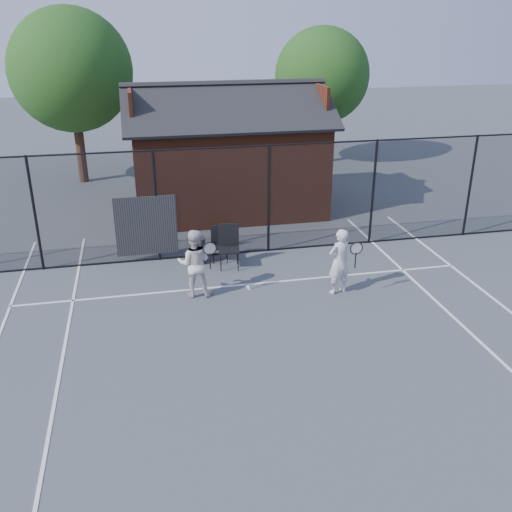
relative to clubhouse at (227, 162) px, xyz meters
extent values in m
plane|color=#4F565A|center=(-0.50, -9.00, -1.61)|extent=(80.00, 80.00, 0.00)
cube|color=white|center=(-0.50, -6.00, -1.60)|extent=(11.00, 0.06, 0.01)
cube|color=white|center=(-4.61, -11.00, -1.60)|extent=(0.06, 18.00, 0.01)
cube|color=white|center=(-0.50, -6.15, -1.60)|extent=(0.06, 0.30, 0.01)
cylinder|color=black|center=(-5.50, -4.00, -0.11)|extent=(0.07, 0.07, 3.00)
cylinder|color=black|center=(-2.50, -4.00, -0.11)|extent=(0.07, 0.07, 3.00)
cylinder|color=black|center=(0.50, -4.00, -0.11)|extent=(0.07, 0.07, 3.00)
cylinder|color=black|center=(3.50, -4.00, -0.11)|extent=(0.07, 0.07, 3.00)
cylinder|color=black|center=(6.50, -4.00, -0.11)|extent=(0.07, 0.07, 3.00)
cylinder|color=black|center=(-0.50, -4.00, 1.36)|extent=(22.00, 0.04, 0.04)
cylinder|color=black|center=(-0.50, -4.00, -1.58)|extent=(22.00, 0.04, 0.04)
cube|color=black|center=(-0.50, -4.00, -0.11)|extent=(22.00, 3.00, 0.01)
cube|color=black|center=(-2.80, -4.02, -0.61)|extent=(1.60, 0.04, 1.60)
cube|color=#5F2916|center=(0.00, 0.00, -0.11)|extent=(6.00, 4.00, 3.00)
cube|color=black|center=(0.00, -1.00, 1.92)|extent=(6.50, 2.36, 1.32)
cube|color=black|center=(0.00, 1.00, 1.92)|extent=(6.50, 2.36, 1.32)
cube|color=#5F2916|center=(-2.95, 0.00, 1.92)|extent=(0.10, 2.80, 1.06)
cube|color=#5F2916|center=(2.95, 0.00, 1.92)|extent=(0.10, 2.80, 1.06)
cylinder|color=#392116|center=(-5.00, 4.50, -0.35)|extent=(0.36, 0.36, 2.52)
sphere|color=#1F4413|center=(-5.00, 4.50, 2.59)|extent=(4.48, 4.48, 4.48)
cylinder|color=#392116|center=(5.00, 5.50, -0.49)|extent=(0.36, 0.36, 2.23)
sphere|color=#1F4413|center=(5.00, 5.50, 2.11)|extent=(3.97, 3.97, 3.97)
imported|color=silver|center=(1.53, -6.84, -0.81)|extent=(0.67, 0.54, 1.60)
torus|color=black|center=(1.80, -7.16, -0.37)|extent=(0.31, 0.03, 0.31)
cylinder|color=black|center=(1.80, -7.16, -0.67)|extent=(0.03, 0.03, 0.38)
imported|color=silver|center=(-1.79, -6.27, -0.79)|extent=(0.89, 0.75, 1.63)
torus|color=black|center=(-1.46, -6.60, -0.32)|extent=(0.32, 0.03, 0.32)
cylinder|color=black|center=(-1.46, -6.60, -0.63)|extent=(0.03, 0.03, 0.39)
cube|color=black|center=(-0.75, -4.90, -1.05)|extent=(0.60, 0.62, 1.11)
cube|color=black|center=(-0.92, -4.40, -1.15)|extent=(0.48, 0.50, 0.92)
cylinder|color=#252525|center=(-1.55, -4.40, -1.26)|extent=(0.57, 0.57, 0.70)
camera|label=1|loc=(-2.89, -18.34, 4.52)|focal=40.00mm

